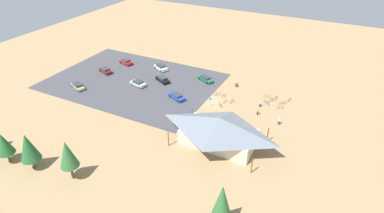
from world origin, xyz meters
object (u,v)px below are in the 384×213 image
at_px(pine_east, 67,154).
at_px(car_red_by_curb, 126,62).
at_px(bicycle_silver_yard_center, 217,94).
at_px(bicycle_purple_trailside, 282,103).
at_px(lot_sign, 210,101).
at_px(car_tan_near_entry, 78,86).
at_px(pine_mideast, 28,147).
at_px(car_maroon_second_row, 106,70).
at_px(bicycle_teal_edge_south, 232,101).
at_px(bicycle_blue_back_row, 220,105).
at_px(visitor_at_bikes, 260,103).
at_px(car_blue_mid_lot, 177,96).
at_px(bicycle_orange_front_row, 276,97).
at_px(pine_far_west, 3,144).
at_px(bicycle_yellow_yard_left, 267,96).
at_px(bicycle_white_yard_right, 280,107).
at_px(trash_bin, 237,85).
at_px(bicycle_silver_by_bin, 225,102).
at_px(bicycle_red_edge_north, 224,96).
at_px(car_silver_end_stall, 138,83).
at_px(bicycle_green_near_sign, 289,100).
at_px(pine_center, 222,201).
at_px(visitor_near_lot, 279,121).
at_px(bicycle_black_near_porch, 267,102).
at_px(car_black_back_corner, 163,79).
at_px(bicycle_red_mid_cluster, 272,100).
at_px(car_green_far_end, 206,79).
at_px(car_white_inner_stall, 161,67).
at_px(visitor_by_pavilion, 258,111).
at_px(bike_pavilion, 219,129).

distance_m(pine_east, car_red_by_curb, 46.60).
bearing_deg(bicycle_silver_yard_center, bicycle_purple_trailside, -169.25).
relative_size(lot_sign, car_tan_near_entry, 0.44).
xyz_separation_m(pine_mideast, car_maroon_second_row, (14.34, -35.47, -3.74)).
xyz_separation_m(bicycle_teal_edge_south, bicycle_blue_back_row, (1.72, 3.02, 0.02)).
bearing_deg(visitor_at_bikes, car_blue_mid_lot, 16.29).
bearing_deg(bicycle_orange_front_row, pine_far_west, 50.25).
distance_m(bicycle_blue_back_row, bicycle_yellow_yard_left, 12.13).
bearing_deg(bicycle_white_yard_right, car_blue_mid_lot, 16.10).
relative_size(trash_bin, bicycle_silver_by_bin, 0.57).
relative_size(pine_east, bicycle_blue_back_row, 5.54).
relative_size(bicycle_red_edge_north, car_silver_end_stall, 0.36).
xyz_separation_m(trash_bin, bicycle_blue_back_row, (-0.13, 10.81, -0.05)).
height_order(pine_east, bicycle_green_near_sign, pine_east).
height_order(pine_center, visitor_near_lot, pine_center).
distance_m(bicycle_black_near_porch, car_black_back_corner, 27.08).
bearing_deg(car_red_by_curb, bicycle_orange_front_row, 179.72).
bearing_deg(lot_sign, bicycle_silver_yard_center, -84.53).
relative_size(pine_center, bicycle_white_yard_right, 5.59).
bearing_deg(car_red_by_curb, lot_sign, 161.56).
relative_size(bicycle_red_mid_cluster, car_red_by_curb, 0.32).
height_order(trash_bin, car_red_by_curb, car_red_by_curb).
distance_m(pine_mideast, bicycle_white_yard_right, 50.62).
height_order(car_green_far_end, car_white_inner_stall, car_white_inner_stall).
relative_size(bicycle_black_near_porch, visitor_at_bikes, 0.91).
distance_m(bicycle_silver_by_bin, bicycle_white_yard_right, 12.43).
distance_m(bicycle_purple_trailside, car_tan_near_entry, 49.51).
bearing_deg(car_white_inner_stall, bicycle_purple_trailside, 174.32).
bearing_deg(car_maroon_second_row, pine_center, 145.98).
xyz_separation_m(pine_far_west, pine_center, (-38.08, -4.45, 0.81)).
bearing_deg(bicycle_yellow_yard_left, bicycle_black_near_porch, 103.82).
height_order(trash_bin, bicycle_blue_back_row, trash_bin).
xyz_separation_m(pine_mideast, bicycle_silver_by_bin, (-20.77, -35.13, -4.12)).
bearing_deg(bicycle_white_yard_right, car_maroon_second_row, 3.51).
bearing_deg(bicycle_blue_back_row, bicycle_white_yard_right, -157.03).
distance_m(bicycle_teal_edge_south, bicycle_blue_back_row, 3.48).
xyz_separation_m(bicycle_purple_trailside, bicycle_silver_yard_center, (14.83, 2.82, 0.05)).
bearing_deg(car_silver_end_stall, bicycle_teal_edge_south, -172.68).
height_order(bicycle_silver_by_bin, visitor_near_lot, visitor_near_lot).
relative_size(bicycle_silver_yard_center, car_maroon_second_row, 0.31).
distance_m(bicycle_green_near_sign, bicycle_yellow_yard_left, 5.08).
bearing_deg(pine_east, bicycle_black_near_porch, -119.78).
distance_m(bicycle_orange_front_row, bicycle_black_near_porch, 3.64).
relative_size(bicycle_teal_edge_south, car_white_inner_stall, 0.35).
bearing_deg(car_silver_end_stall, visitor_near_lot, 178.35).
relative_size(bicycle_red_mid_cluster, visitor_by_pavilion, 0.85).
height_order(bicycle_purple_trailside, bicycle_yellow_yard_left, bicycle_purple_trailside).
xyz_separation_m(bike_pavilion, lot_sign, (7.01, -11.77, -1.89)).
height_order(lot_sign, car_red_by_curb, lot_sign).
relative_size(bicycle_silver_by_bin, car_tan_near_entry, 0.31).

